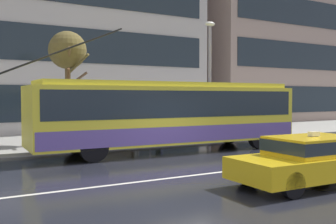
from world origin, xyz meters
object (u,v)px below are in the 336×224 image
(pedestrian_at_shelter, at_px, (157,109))
(street_tree_bare, at_px, (68,53))
(taxi_oncoming_near, at_px, (311,158))
(trolleybus, at_px, (170,113))
(pedestrian_approaching_curb, at_px, (133,107))
(pedestrian_walking_past, at_px, (161,118))
(street_lamp, at_px, (210,68))
(bus_shelter, at_px, (108,104))

(pedestrian_at_shelter, relative_size, street_tree_bare, 0.38)
(taxi_oncoming_near, distance_m, street_tree_bare, 12.08)
(trolleybus, distance_m, street_tree_bare, 5.71)
(pedestrian_approaching_curb, distance_m, pedestrian_walking_past, 1.98)
(pedestrian_at_shelter, bearing_deg, pedestrian_walking_past, 55.54)
(taxi_oncoming_near, height_order, street_lamp, street_lamp)
(pedestrian_walking_past, bearing_deg, taxi_oncoming_near, -99.42)
(pedestrian_at_shelter, height_order, pedestrian_walking_past, pedestrian_at_shelter)
(bus_shelter, bearing_deg, pedestrian_at_shelter, -24.51)
(trolleybus, xyz_separation_m, street_lamp, (4.00, 2.73, 2.20))
(pedestrian_walking_past, distance_m, street_tree_bare, 6.19)
(trolleybus, distance_m, bus_shelter, 3.97)
(trolleybus, height_order, taxi_oncoming_near, trolleybus)
(taxi_oncoming_near, xyz_separation_m, pedestrian_walking_past, (1.93, 11.66, 0.42))
(pedestrian_at_shelter, distance_m, street_lamp, 3.80)
(taxi_oncoming_near, relative_size, pedestrian_approaching_curb, 2.14)
(pedestrian_walking_past, distance_m, street_lamp, 3.76)
(pedestrian_walking_past, bearing_deg, bus_shelter, -168.07)
(pedestrian_approaching_curb, bearing_deg, street_tree_bare, -175.44)
(pedestrian_approaching_curb, xyz_separation_m, pedestrian_walking_past, (1.83, 0.36, -0.67))
(trolleybus, bearing_deg, street_tree_bare, 130.79)
(taxi_oncoming_near, relative_size, bus_shelter, 1.08)
(street_lamp, height_order, street_tree_bare, street_lamp)
(taxi_oncoming_near, relative_size, pedestrian_walking_past, 2.55)
(taxi_oncoming_near, height_order, bus_shelter, bus_shelter)
(bus_shelter, relative_size, pedestrian_at_shelter, 2.00)
(taxi_oncoming_near, bearing_deg, street_tree_bare, 106.77)
(trolleybus, height_order, pedestrian_approaching_curb, trolleybus)
(taxi_oncoming_near, xyz_separation_m, pedestrian_at_shelter, (0.78, 9.98, 1.00))
(taxi_oncoming_near, distance_m, street_lamp, 11.16)
(trolleybus, distance_m, street_lamp, 5.32)
(trolleybus, xyz_separation_m, bus_shelter, (-1.33, 3.73, 0.35))
(pedestrian_approaching_curb, height_order, street_lamp, street_lamp)
(street_lamp, bearing_deg, pedestrian_approaching_curb, 160.81)
(trolleybus, distance_m, taxi_oncoming_near, 7.29)
(taxi_oncoming_near, relative_size, pedestrian_at_shelter, 2.16)
(taxi_oncoming_near, height_order, pedestrian_walking_past, pedestrian_walking_past)
(pedestrian_at_shelter, bearing_deg, taxi_oncoming_near, -94.47)
(pedestrian_at_shelter, bearing_deg, pedestrian_approaching_curb, 117.08)
(pedestrian_walking_past, bearing_deg, street_tree_bare, -173.12)
(pedestrian_at_shelter, xyz_separation_m, pedestrian_approaching_curb, (-0.68, 1.32, 0.09))
(bus_shelter, xyz_separation_m, pedestrian_approaching_curb, (1.48, 0.34, -0.16))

